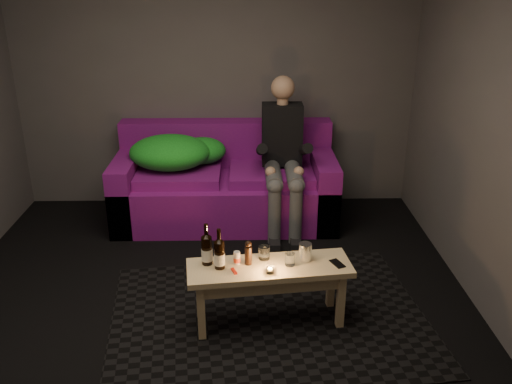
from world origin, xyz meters
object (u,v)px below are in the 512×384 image
coffee_table (269,276)px  steel_cup (305,252)px  sofa (226,186)px  person (283,152)px  beer_bottle_a (207,249)px  beer_bottle_b (219,254)px

coffee_table → steel_cup: 0.30m
sofa → person: (0.55, -0.17, 0.40)m
coffee_table → beer_bottle_a: (-0.43, 0.03, 0.19)m
sofa → beer_bottle_b: size_ratio=7.32×
coffee_table → beer_bottle_b: 0.39m
steel_cup → beer_bottle_a: bearing=-176.6°
beer_bottle_b → steel_cup: bearing=9.5°
beer_bottle_a → beer_bottle_b: beer_bottle_a is taller
person → beer_bottle_b: bearing=-108.0°
sofa → coffee_table: sofa is taller
coffee_table → person: bearing=83.1°
beer_bottle_a → coffee_table: bearing=-4.4°
person → beer_bottle_a: 1.71m
person → coffee_table: (-0.19, -1.61, -0.36)m
beer_bottle_a → beer_bottle_b: size_ratio=1.04×
coffee_table → beer_bottle_b: bearing=-175.8°
beer_bottle_a → steel_cup: beer_bottle_a is taller
beer_bottle_b → sofa: bearing=90.5°
sofa → steel_cup: sofa is taller
sofa → person: 0.70m
coffee_table → beer_bottle_b: beer_bottle_b is taller
coffee_table → steel_cup: (0.25, 0.07, 0.14)m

